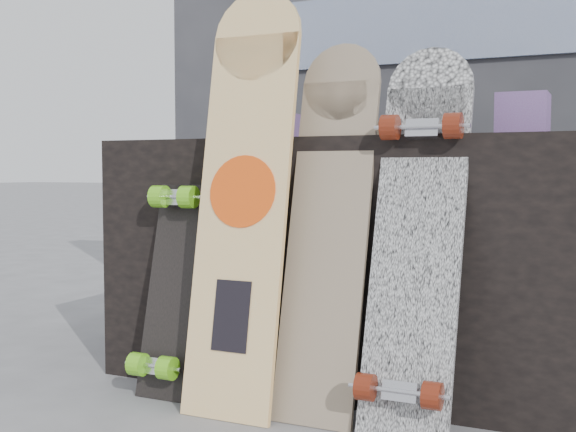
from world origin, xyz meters
The scene contains 10 objects.
ground centered at (0.00, 0.00, 0.00)m, with size 60.00×60.00×0.00m, color slate.
vendor_table centered at (0.00, 0.50, 0.40)m, with size 1.60×0.60×0.80m, color black.
booth centered at (0.00, 1.35, 1.10)m, with size 2.40×0.22×2.20m.
merch_box_purple centered at (-0.34, 0.64, 0.85)m, with size 0.18×0.12×0.10m, color #683C7B.
merch_box_small centered at (0.53, 0.42, 0.86)m, with size 0.14×0.14×0.12m, color #683C7B.
merch_box_flat centered at (0.02, 0.55, 0.83)m, with size 0.22×0.10×0.06m, color #D1B78C.
longboard_geisha centered at (-0.20, 0.10, 0.66)m, with size 0.28×0.26×1.24m.
longboard_celtic centered at (0.04, 0.16, 0.57)m, with size 0.24×0.28×1.08m.
longboard_cascadia centered at (0.30, 0.14, 0.54)m, with size 0.24×0.37×1.05m.
skateboard_dark centered at (-0.47, 0.12, 0.40)m, with size 0.18×0.27×0.79m.
Camera 1 is at (0.79, -1.76, 0.70)m, focal length 45.00 mm.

